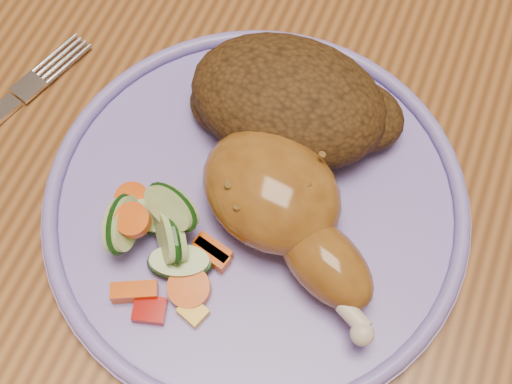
% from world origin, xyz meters
% --- Properties ---
extents(ground, '(4.00, 4.00, 0.00)m').
position_xyz_m(ground, '(0.00, 0.00, 0.00)').
color(ground, brown).
rests_on(ground, ground).
extents(dining_table, '(0.90, 1.40, 0.75)m').
position_xyz_m(dining_table, '(0.00, 0.00, 0.67)').
color(dining_table, brown).
rests_on(dining_table, ground).
extents(plate, '(0.27, 0.27, 0.01)m').
position_xyz_m(plate, '(-0.02, -0.09, 0.76)').
color(plate, '#7F6FCC').
rests_on(plate, dining_table).
extents(plate_rim, '(0.27, 0.27, 0.01)m').
position_xyz_m(plate_rim, '(-0.02, -0.09, 0.77)').
color(plate_rim, '#7F6FCC').
rests_on(plate_rim, plate).
extents(chicken_leg, '(0.14, 0.12, 0.05)m').
position_xyz_m(chicken_leg, '(0.00, -0.10, 0.79)').
color(chicken_leg, brown).
rests_on(chicken_leg, plate).
extents(rice_pilaf, '(0.14, 0.10, 0.06)m').
position_xyz_m(rice_pilaf, '(-0.02, -0.03, 0.78)').
color(rice_pilaf, '#3F270F').
rests_on(rice_pilaf, plate).
extents(vegetable_pile, '(0.09, 0.09, 0.04)m').
position_xyz_m(vegetable_pile, '(-0.06, -0.14, 0.78)').
color(vegetable_pile, '#A50A05').
rests_on(vegetable_pile, plate).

